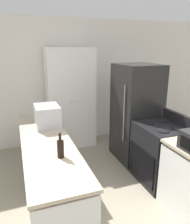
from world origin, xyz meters
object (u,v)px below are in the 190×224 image
stove (160,153)px  microwave (47,116)px  wine_bottle (61,148)px  pantry_cabinet (71,99)px  refrigerator (136,113)px

stove → microwave: (-1.59, 0.60, 0.60)m
microwave → wine_bottle: bearing=-90.9°
pantry_cabinet → stove: 2.07m
stove → wine_bottle: 1.75m
wine_bottle → stove: bearing=14.8°
pantry_cabinet → wine_bottle: size_ratio=7.44×
pantry_cabinet → microwave: bearing=-119.0°
pantry_cabinet → stove: (0.95, -1.75, -0.55)m
stove → microwave: microwave is taller
refrigerator → microwave: size_ratio=3.87×
wine_bottle → microwave: bearing=89.1°
pantry_cabinet → microwave: 1.31m
pantry_cabinet → wine_bottle: bearing=-106.7°
stove → refrigerator: (0.02, 0.80, 0.41)m
wine_bottle → pantry_cabinet: bearing=73.3°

